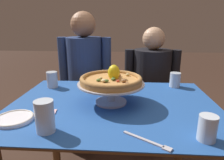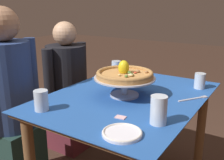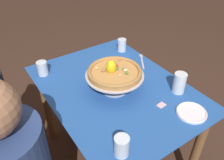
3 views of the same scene
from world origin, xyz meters
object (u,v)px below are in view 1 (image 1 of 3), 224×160
at_px(water_glass_back_left, 52,80).
at_px(diner_right, 151,92).
at_px(side_plate, 14,118).
at_px(diner_left, 86,86).
at_px(water_glass_front_left, 45,118).
at_px(dinner_fork, 149,142).
at_px(water_glass_back_right, 175,81).
at_px(sugar_packet, 52,112).
at_px(water_glass_front_right, 207,130).
at_px(pizza, 111,79).
at_px(pizza_stand, 111,89).

height_order(water_glass_back_left, diner_right, diner_right).
xyz_separation_m(side_plate, diner_left, (0.14, 0.92, -0.15)).
bearing_deg(water_glass_front_left, dinner_fork, -7.05).
relative_size(water_glass_front_left, diner_right, 0.12).
height_order(water_glass_back_right, dinner_fork, water_glass_back_right).
bearing_deg(diner_right, water_glass_front_left, -117.70).
bearing_deg(sugar_packet, water_glass_front_right, -16.36).
height_order(water_glass_back_left, diner_left, diner_left).
distance_m(pizza, water_glass_front_right, 0.52).
height_order(pizza, diner_right, diner_right).
xyz_separation_m(water_glass_back_right, diner_right, (-0.10, 0.42, -0.24)).
height_order(water_glass_front_left, diner_left, diner_left).
bearing_deg(diner_left, water_glass_front_right, -56.99).
bearing_deg(water_glass_back_left, diner_right, 33.82).
xyz_separation_m(dinner_fork, sugar_packet, (-0.45, 0.23, -0.00)).
xyz_separation_m(sugar_packet, diner_left, (-0.00, 0.83, -0.14)).
distance_m(water_glass_back_left, side_plate, 0.48).
bearing_deg(pizza, dinner_fork, -65.59).
distance_m(water_glass_front_left, diner_right, 1.21).
bearing_deg(sugar_packet, pizza_stand, 26.60).
relative_size(diner_left, diner_right, 1.11).
bearing_deg(water_glass_back_left, water_glass_back_right, 4.53).
bearing_deg(dinner_fork, pizza_stand, 114.58).
bearing_deg(water_glass_front_left, water_glass_front_right, -1.69).
distance_m(pizza, dinner_fork, 0.42).
relative_size(water_glass_back_right, water_glass_back_left, 0.92).
bearing_deg(water_glass_back_right, pizza_stand, -142.83).
distance_m(dinner_fork, diner_right, 1.13).
distance_m(water_glass_back_right, sugar_packet, 0.83).
relative_size(water_glass_front_right, side_plate, 0.58).
height_order(water_glass_back_right, diner_left, diner_left).
distance_m(side_plate, diner_left, 0.95).
relative_size(pizza_stand, diner_left, 0.29).
height_order(water_glass_front_right, side_plate, water_glass_front_right).
xyz_separation_m(pizza_stand, water_glass_front_right, (0.38, -0.33, -0.04)).
bearing_deg(side_plate, diner_right, 52.86).
height_order(pizza, diner_left, diner_left).
relative_size(water_glass_front_left, diner_left, 0.11).
relative_size(pizza, dinner_fork, 1.89).
distance_m(water_glass_back_left, diner_right, 0.91).
bearing_deg(water_glass_front_left, side_plate, 155.23).
distance_m(side_plate, sugar_packet, 0.17).
relative_size(pizza_stand, water_glass_back_right, 3.67).
bearing_deg(pizza, pizza_stand, -142.42).
bearing_deg(diner_right, water_glass_back_left, -146.18).
height_order(pizza, water_glass_front_right, pizza).
relative_size(water_glass_front_right, sugar_packet, 1.98).
xyz_separation_m(pizza_stand, dinner_fork, (0.17, -0.37, -0.08)).
distance_m(pizza_stand, dinner_fork, 0.41).
relative_size(pizza, sugar_packet, 6.61).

